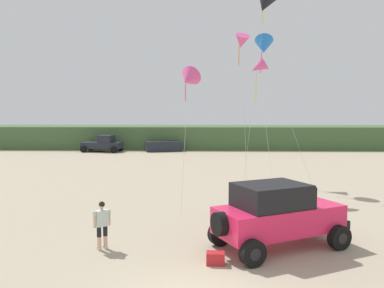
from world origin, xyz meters
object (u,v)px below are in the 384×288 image
(kite_blue_swept, at_px, (242,42))
(kite_green_box, at_px, (259,67))
(cooler_box, at_px, (216,258))
(kite_black_sled, at_px, (265,3))
(distant_sedan, at_px, (164,146))
(distant_pickup, at_px, (103,144))
(kite_yellow_diamond, at_px, (188,79))
(kite_purple_stunt, at_px, (264,46))
(jeep, at_px, (277,214))
(person_watching, at_px, (102,222))

(kite_blue_swept, relative_size, kite_green_box, 1.12)
(cooler_box, bearing_deg, kite_black_sled, 77.21)
(distant_sedan, distance_m, kite_blue_swept, 25.26)
(distant_pickup, distance_m, kite_black_sled, 27.98)
(kite_black_sled, bearing_deg, distant_sedan, 111.62)
(distant_pickup, relative_size, kite_yellow_diamond, 0.66)
(kite_green_box, bearing_deg, distant_pickup, 129.36)
(distant_sedan, xyz_separation_m, kite_green_box, (8.44, -19.71, 7.07))
(kite_black_sled, bearing_deg, kite_purple_stunt, 85.13)
(kite_yellow_diamond, relative_size, kite_black_sled, 0.59)
(kite_yellow_diamond, bearing_deg, kite_blue_swept, 29.97)
(kite_purple_stunt, height_order, kite_green_box, kite_purple_stunt)
(kite_yellow_diamond, bearing_deg, kite_black_sled, 34.06)
(kite_green_box, bearing_deg, jeep, -94.84)
(person_watching, bearing_deg, distant_sedan, 92.34)
(person_watching, bearing_deg, kite_green_box, 62.02)
(person_watching, height_order, cooler_box, person_watching)
(kite_purple_stunt, relative_size, kite_blue_swept, 1.03)
(person_watching, bearing_deg, kite_yellow_diamond, 72.91)
(cooler_box, bearing_deg, distant_sedan, 100.57)
(jeep, distance_m, distant_pickup, 35.08)
(person_watching, xyz_separation_m, distant_sedan, (-1.35, 33.07, -0.34))
(jeep, relative_size, kite_yellow_diamond, 0.69)
(cooler_box, bearing_deg, kite_blue_swept, 82.86)
(distant_sedan, bearing_deg, kite_green_box, -81.03)
(distant_sedan, relative_size, kite_yellow_diamond, 0.58)
(jeep, bearing_deg, distant_pickup, 114.32)
(kite_blue_swept, bearing_deg, kite_green_box, 65.37)
(distant_pickup, bearing_deg, kite_yellow_diamond, -65.14)
(jeep, bearing_deg, cooler_box, -144.85)
(distant_pickup, bearing_deg, distant_sedan, 6.10)
(distant_sedan, distance_m, kite_green_box, 22.58)
(kite_yellow_diamond, bearing_deg, kite_purple_stunt, 37.95)
(kite_blue_swept, bearing_deg, distant_pickup, 122.55)
(person_watching, bearing_deg, jeep, 3.25)
(kite_green_box, bearing_deg, cooler_box, -102.68)
(kite_purple_stunt, height_order, kite_black_sled, kite_black_sled)
(jeep, distance_m, kite_green_box, 14.58)
(jeep, xyz_separation_m, kite_blue_swept, (-0.34, 9.87, 7.57))
(distant_pickup, bearing_deg, kite_black_sled, -53.02)
(cooler_box, bearing_deg, person_watching, 164.74)
(distant_sedan, height_order, kite_purple_stunt, kite_purple_stunt)
(distant_pickup, relative_size, kite_black_sled, 0.39)
(distant_sedan, height_order, kite_blue_swept, kite_blue_swept)
(person_watching, distance_m, kite_green_box, 16.55)
(cooler_box, xyz_separation_m, kite_yellow_diamond, (-1.22, 9.64, 6.28))
(person_watching, relative_size, cooler_box, 2.98)
(person_watching, height_order, kite_purple_stunt, kite_purple_stunt)
(distant_sedan, relative_size, kite_purple_stunt, 0.43)
(jeep, xyz_separation_m, distant_pickup, (-14.44, 31.97, -0.26))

